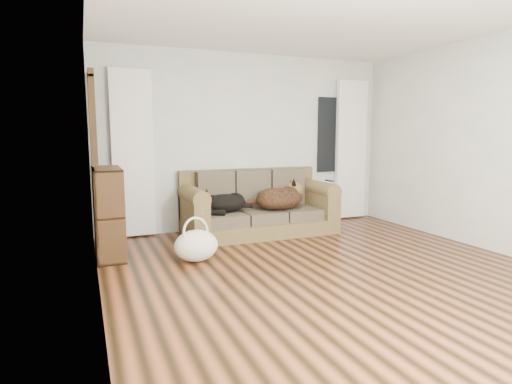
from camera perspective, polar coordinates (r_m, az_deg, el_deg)
name	(u,v)px	position (r m, az deg, el deg)	size (l,w,h in m)	color
floor	(336,275)	(4.51, 10.64, -10.79)	(5.00, 5.00, 0.00)	black
ceiling	(343,7)	(4.43, 11.57, 23.01)	(5.00, 5.00, 0.00)	white
wall_back	(248,142)	(6.51, -1.10, 6.72)	(4.50, 0.04, 2.60)	silver
wall_left	(94,150)	(3.58, -20.80, 5.25)	(0.04, 5.00, 2.60)	silver
wall_right	(503,144)	(5.82, 30.07, 5.53)	(0.04, 5.00, 2.60)	silver
curtain_left	(133,154)	(6.04, -16.10, 4.90)	(0.55, 0.08, 2.25)	white
curtain_right	(351,150)	(7.29, 12.52, 5.48)	(0.55, 0.08, 2.25)	white
window_pane	(331,135)	(7.14, 10.02, 7.51)	(0.50, 0.03, 1.20)	black
door_casing	(95,164)	(5.64, -20.71, 3.49)	(0.07, 0.60, 2.10)	black
sofa	(259,202)	(6.09, 0.43, -1.39)	(2.12, 0.92, 0.87)	brown
dog_black_lab	(223,203)	(5.89, -4.48, -1.45)	(0.61, 0.42, 0.26)	black
dog_shepherd	(281,199)	(6.15, 3.34, -0.94)	(0.77, 0.54, 0.34)	black
tv_remote	(329,181)	(6.42, 9.76, 1.49)	(0.05, 0.18, 0.02)	black
tote_bag	(196,247)	(4.87, -7.98, -7.33)	(0.49, 0.38, 0.36)	silver
bookshelf	(108,214)	(5.24, -19.08, -2.80)	(0.31, 0.83, 1.04)	black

